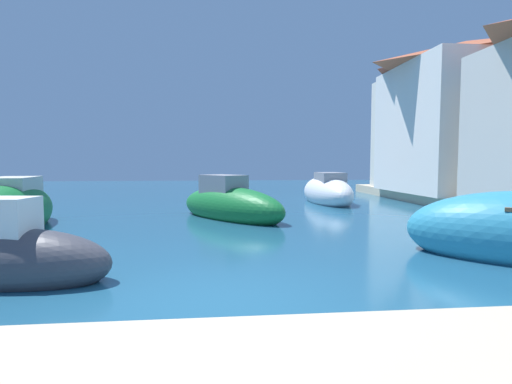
% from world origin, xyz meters
% --- Properties ---
extents(ground, '(80.00, 80.00, 0.00)m').
position_xyz_m(ground, '(0.00, 0.00, 0.00)').
color(ground, '#1E5170').
extents(quay_promenade, '(44.00, 32.00, 0.50)m').
position_xyz_m(quay_promenade, '(4.32, -0.37, 0.25)').
color(quay_promenade, beige).
rests_on(quay_promenade, ground).
extents(moored_boat_1, '(4.55, 5.42, 1.94)m').
position_xyz_m(moored_boat_1, '(0.56, 9.00, 0.49)').
color(moored_boat_1, '#197233').
rests_on(moored_boat_1, ground).
extents(moored_boat_2, '(3.57, 1.80, 1.75)m').
position_xyz_m(moored_boat_2, '(-3.52, 1.28, 0.42)').
color(moored_boat_2, '#3F3F47').
rests_on(moored_boat_2, ground).
extents(moored_boat_3, '(2.07, 5.78, 1.94)m').
position_xyz_m(moored_boat_3, '(5.78, 14.42, 0.53)').
color(moored_boat_3, white).
rests_on(moored_boat_3, ground).
extents(moored_boat_4, '(2.63, 6.12, 2.01)m').
position_xyz_m(moored_boat_4, '(-6.34, 7.18, 0.55)').
color(moored_boat_4, '#197233').
rests_on(moored_boat_4, ground).
extents(waterfront_building_annex, '(7.10, 7.55, 7.82)m').
position_xyz_m(waterfront_building_annex, '(13.00, 14.30, 4.47)').
color(waterfront_building_annex, white).
rests_on(waterfront_building_annex, quay_promenade).
extents(waterfront_building_far, '(5.85, 8.87, 7.63)m').
position_xyz_m(waterfront_building_far, '(13.00, 15.81, 4.37)').
color(waterfront_building_far, silver).
rests_on(waterfront_building_far, quay_promenade).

